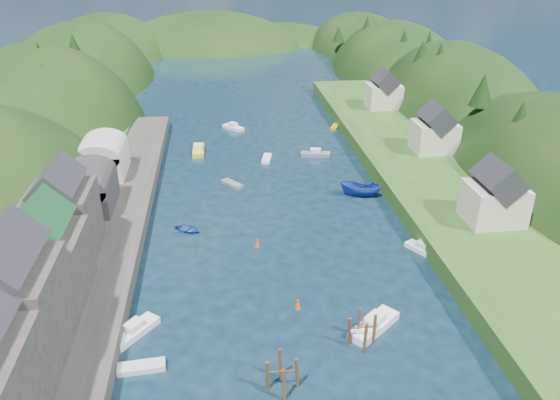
{
  "coord_description": "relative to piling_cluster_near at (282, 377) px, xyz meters",
  "views": [
    {
      "loc": [
        -7.64,
        -37.31,
        35.68
      ],
      "look_at": [
        0.0,
        28.0,
        4.0
      ],
      "focal_mm": 35.0,
      "sensor_mm": 36.0,
      "label": 1
    }
  ],
  "objects": [
    {
      "name": "boat_sheds",
      "position": [
        -22.74,
        40.62,
        3.94
      ],
      "size": [
        7.0,
        21.0,
        7.5
      ],
      "color": "#2D2D30",
      "rests_on": "quay_left"
    },
    {
      "name": "piling_cluster_far",
      "position": [
        8.33,
        4.94,
        0.02
      ],
      "size": [
        2.95,
        2.78,
        3.83
      ],
      "color": "#382314",
      "rests_on": "ground"
    },
    {
      "name": "terrace_right",
      "position": [
        28.26,
        41.62,
        -0.13
      ],
      "size": [
        16.0,
        120.0,
        2.4
      ],
      "primitive_type": "cube",
      "color": "#234719",
      "rests_on": "ground"
    },
    {
      "name": "hill_trees",
      "position": [
        3.54,
        66.27,
        9.79
      ],
      "size": [
        90.79,
        151.19,
        12.42
      ],
      "color": "black",
      "rests_on": "ground"
    },
    {
      "name": "terrace_left_grass",
      "position": [
        -27.74,
        21.62,
        -0.08
      ],
      "size": [
        12.0,
        110.0,
        2.5
      ],
      "primitive_type": "cube",
      "color": "#234719",
      "rests_on": "ground"
    },
    {
      "name": "far_hills",
      "position": [
        4.47,
        175.62,
        -12.13
      ],
      "size": [
        103.0,
        68.0,
        44.0
      ],
      "color": "black",
      "rests_on": "ground"
    },
    {
      "name": "quayside_buildings",
      "position": [
        -22.74,
        8.01,
        5.76
      ],
      "size": [
        8.0,
        35.84,
        12.9
      ],
      "color": "#2D2B28",
      "rests_on": "quay_left"
    },
    {
      "name": "piling_cluster_near",
      "position": [
        0.0,
        0.0,
        0.0
      ],
      "size": [
        3.13,
        2.93,
        3.8
      ],
      "color": "#382314",
      "rests_on": "ground"
    },
    {
      "name": "moored_boats",
      "position": [
        2.72,
        24.24,
        -0.66
      ],
      "size": [
        38.26,
        92.01,
        2.35
      ],
      "color": "silver",
      "rests_on": "ground"
    },
    {
      "name": "channel_buoy_far",
      "position": [
        -0.27,
        24.63,
        -0.85
      ],
      "size": [
        0.7,
        0.7,
        1.1
      ],
      "color": "red",
      "rests_on": "ground"
    },
    {
      "name": "channel_buoy_near",
      "position": [
        3.02,
        11.27,
        -0.85
      ],
      "size": [
        0.7,
        0.7,
        1.1
      ],
      "color": "red",
      "rests_on": "ground"
    },
    {
      "name": "hillside_left",
      "position": [
        -41.74,
        76.62,
        -9.36
      ],
      "size": [
        44.0,
        245.56,
        52.0
      ],
      "color": "black",
      "rests_on": "ground"
    },
    {
      "name": "hillside_right",
      "position": [
        48.26,
        76.62,
        -8.74
      ],
      "size": [
        36.0,
        245.56,
        48.0
      ],
      "color": "black",
      "rests_on": "ground"
    },
    {
      "name": "quay_left",
      "position": [
        -20.74,
        21.62,
        -0.33
      ],
      "size": [
        12.0,
        110.0,
        2.0
      ],
      "primitive_type": "cube",
      "color": "#2D2B28",
      "rests_on": "ground"
    },
    {
      "name": "right_bank_cottages",
      "position": [
        31.26,
        49.95,
        4.51
      ],
      "size": [
        9.0,
        59.24,
        8.41
      ],
      "color": "beige",
      "rests_on": "terrace_right"
    },
    {
      "name": "ground",
      "position": [
        3.26,
        51.62,
        -1.33
      ],
      "size": [
        600.0,
        600.0,
        0.0
      ],
      "primitive_type": "plane",
      "color": "black",
      "rests_on": "ground"
    }
  ]
}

